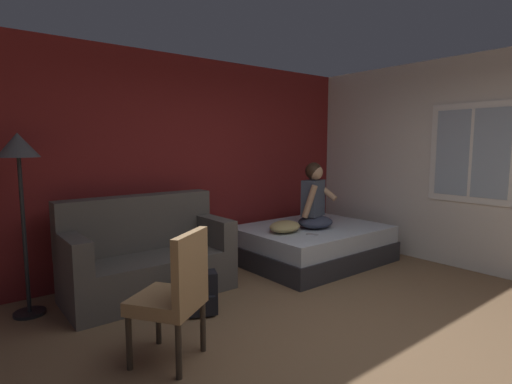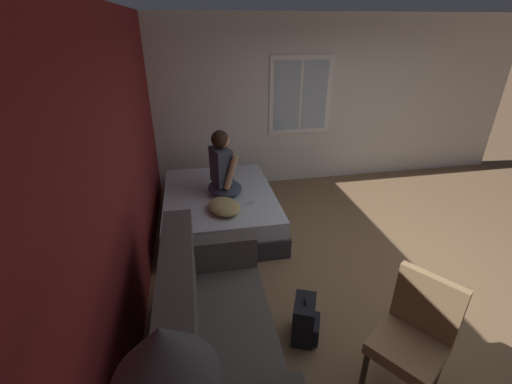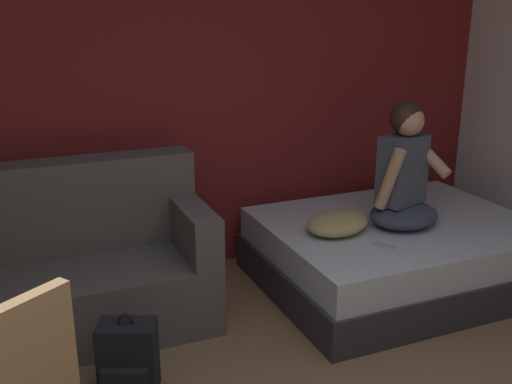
# 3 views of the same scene
# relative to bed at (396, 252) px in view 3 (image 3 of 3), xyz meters

# --- Properties ---
(wall_back_accent) EXTENTS (10.39, 0.16, 2.70)m
(wall_back_accent) POSITION_rel_bed_xyz_m (-1.43, 0.96, 1.11)
(wall_back_accent) COLOR maroon
(wall_back_accent) RESTS_ON ground
(bed) EXTENTS (1.93, 1.50, 0.48)m
(bed) POSITION_rel_bed_xyz_m (0.00, 0.00, 0.00)
(bed) COLOR #2D2D33
(bed) RESTS_ON ground
(couch) EXTENTS (1.70, 0.83, 1.04)m
(couch) POSITION_rel_bed_xyz_m (-2.26, 0.26, 0.16)
(couch) COLOR #514C47
(couch) RESTS_ON ground
(person_seated) EXTENTS (0.63, 0.57, 0.88)m
(person_seated) POSITION_rel_bed_xyz_m (-0.03, -0.06, 0.60)
(person_seated) COLOR #383D51
(person_seated) RESTS_ON bed
(backpack) EXTENTS (0.35, 0.32, 0.46)m
(backpack) POSITION_rel_bed_xyz_m (-2.08, -0.55, -0.04)
(backpack) COLOR black
(backpack) RESTS_ON ground
(throw_pillow) EXTENTS (0.57, 0.50, 0.14)m
(throw_pillow) POSITION_rel_bed_xyz_m (-0.52, -0.02, 0.31)
(throw_pillow) COLOR tan
(throw_pillow) RESTS_ON bed
(cell_phone) EXTENTS (0.12, 0.16, 0.01)m
(cell_phone) POSITION_rel_bed_xyz_m (-0.37, -0.35, 0.25)
(cell_phone) COLOR #B7B7BC
(cell_phone) RESTS_ON bed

